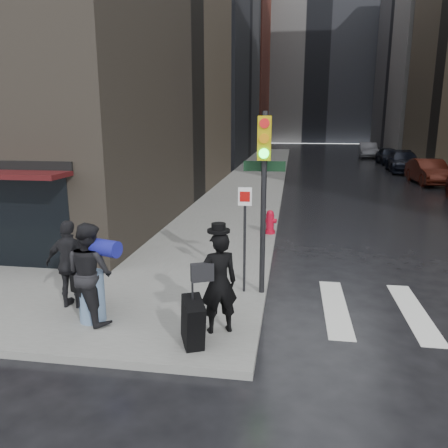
{
  "coord_description": "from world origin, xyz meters",
  "views": [
    {
      "loc": [
        2.49,
        -7.95,
        3.9
      ],
      "look_at": [
        0.79,
        2.86,
        1.3
      ],
      "focal_mm": 35.0,
      "sensor_mm": 36.0,
      "label": 1
    }
  ],
  "objects_px": {
    "parked_car_4": "(388,156)",
    "fire_hydrant": "(270,223)",
    "man_jeans": "(90,272)",
    "man_greycoat": "(71,264)",
    "traffic_light": "(262,180)",
    "parked_car_2": "(429,172)",
    "parked_car_5": "(368,150)",
    "parked_car_3": "(403,162)",
    "man_overcoat": "(214,289)"
  },
  "relations": [
    {
      "from": "parked_car_4",
      "to": "fire_hydrant",
      "type": "bearing_deg",
      "value": -108.53
    },
    {
      "from": "man_jeans",
      "to": "man_greycoat",
      "type": "relative_size",
      "value": 1.06
    },
    {
      "from": "traffic_light",
      "to": "parked_car_2",
      "type": "bearing_deg",
      "value": 63.97
    },
    {
      "from": "man_jeans",
      "to": "traffic_light",
      "type": "bearing_deg",
      "value": -121.61
    },
    {
      "from": "parked_car_2",
      "to": "parked_car_4",
      "type": "bearing_deg",
      "value": 86.72
    },
    {
      "from": "man_greycoat",
      "to": "parked_car_2",
      "type": "height_order",
      "value": "man_greycoat"
    },
    {
      "from": "parked_car_2",
      "to": "parked_car_5",
      "type": "height_order",
      "value": "parked_car_5"
    },
    {
      "from": "man_greycoat",
      "to": "parked_car_3",
      "type": "height_order",
      "value": "man_greycoat"
    },
    {
      "from": "man_overcoat",
      "to": "parked_car_2",
      "type": "distance_m",
      "value": 24.03
    },
    {
      "from": "parked_car_5",
      "to": "man_jeans",
      "type": "bearing_deg",
      "value": -100.5
    },
    {
      "from": "man_overcoat",
      "to": "fire_hydrant",
      "type": "bearing_deg",
      "value": -118.8
    },
    {
      "from": "parked_car_3",
      "to": "man_greycoat",
      "type": "bearing_deg",
      "value": -111.25
    },
    {
      "from": "fire_hydrant",
      "to": "parked_car_3",
      "type": "bearing_deg",
      "value": 66.63
    },
    {
      "from": "man_jeans",
      "to": "parked_car_3",
      "type": "distance_m",
      "value": 30.93
    },
    {
      "from": "man_greycoat",
      "to": "traffic_light",
      "type": "bearing_deg",
      "value": -160.6
    },
    {
      "from": "man_overcoat",
      "to": "man_jeans",
      "type": "relative_size",
      "value": 1.07
    },
    {
      "from": "parked_car_2",
      "to": "fire_hydrant",
      "type": "bearing_deg",
      "value": -124.4
    },
    {
      "from": "fire_hydrant",
      "to": "parked_car_4",
      "type": "height_order",
      "value": "parked_car_4"
    },
    {
      "from": "man_greycoat",
      "to": "fire_hydrant",
      "type": "bearing_deg",
      "value": -118.4
    },
    {
      "from": "fire_hydrant",
      "to": "parked_car_4",
      "type": "distance_m",
      "value": 29.45
    },
    {
      "from": "man_greycoat",
      "to": "parked_car_3",
      "type": "bearing_deg",
      "value": -114.15
    },
    {
      "from": "parked_car_3",
      "to": "man_jeans",
      "type": "bearing_deg",
      "value": -109.67
    },
    {
      "from": "parked_car_3",
      "to": "parked_car_2",
      "type": "bearing_deg",
      "value": -86.72
    },
    {
      "from": "man_greycoat",
      "to": "parked_car_5",
      "type": "bearing_deg",
      "value": -106.01
    },
    {
      "from": "parked_car_4",
      "to": "parked_car_2",
      "type": "bearing_deg",
      "value": -90.96
    },
    {
      "from": "man_overcoat",
      "to": "parked_car_3",
      "type": "relative_size",
      "value": 0.37
    },
    {
      "from": "man_greycoat",
      "to": "fire_hydrant",
      "type": "xyz_separation_m",
      "value": [
        3.69,
        6.65,
        -0.55
      ]
    },
    {
      "from": "fire_hydrant",
      "to": "parked_car_2",
      "type": "xyz_separation_m",
      "value": [
        9.15,
        14.57,
        0.27
      ]
    },
    {
      "from": "man_jeans",
      "to": "traffic_light",
      "type": "height_order",
      "value": "traffic_light"
    },
    {
      "from": "man_overcoat",
      "to": "parked_car_3",
      "type": "xyz_separation_m",
      "value": [
        9.79,
        28.63,
        -0.22
      ]
    },
    {
      "from": "traffic_light",
      "to": "parked_car_4",
      "type": "xyz_separation_m",
      "value": [
        9.32,
        33.28,
        -1.94
      ]
    },
    {
      "from": "parked_car_2",
      "to": "man_jeans",
      "type": "bearing_deg",
      "value": -121.44
    },
    {
      "from": "man_overcoat",
      "to": "traffic_light",
      "type": "height_order",
      "value": "traffic_light"
    },
    {
      "from": "traffic_light",
      "to": "man_overcoat",
      "type": "bearing_deg",
      "value": -110.02
    },
    {
      "from": "traffic_light",
      "to": "parked_car_2",
      "type": "xyz_separation_m",
      "value": [
        9.08,
        19.94,
        -1.92
      ]
    },
    {
      "from": "parked_car_2",
      "to": "parked_car_4",
      "type": "relative_size",
      "value": 1.07
    },
    {
      "from": "man_jeans",
      "to": "parked_car_5",
      "type": "distance_m",
      "value": 43.36
    },
    {
      "from": "man_greycoat",
      "to": "traffic_light",
      "type": "height_order",
      "value": "traffic_light"
    },
    {
      "from": "parked_car_2",
      "to": "parked_car_3",
      "type": "relative_size",
      "value": 0.86
    },
    {
      "from": "man_overcoat",
      "to": "man_greycoat",
      "type": "relative_size",
      "value": 1.13
    },
    {
      "from": "man_jeans",
      "to": "man_greycoat",
      "type": "bearing_deg",
      "value": -11.01
    },
    {
      "from": "man_overcoat",
      "to": "fire_hydrant",
      "type": "relative_size",
      "value": 2.54
    },
    {
      "from": "man_greycoat",
      "to": "parked_car_4",
      "type": "relative_size",
      "value": 0.41
    },
    {
      "from": "parked_car_3",
      "to": "man_overcoat",
      "type": "bearing_deg",
      "value": -105.36
    },
    {
      "from": "man_overcoat",
      "to": "man_jeans",
      "type": "height_order",
      "value": "man_overcoat"
    },
    {
      "from": "parked_car_3",
      "to": "traffic_light",
      "type": "bearing_deg",
      "value": -105.39
    },
    {
      "from": "traffic_light",
      "to": "parked_car_3",
      "type": "height_order",
      "value": "traffic_light"
    },
    {
      "from": "man_jeans",
      "to": "parked_car_2",
      "type": "bearing_deg",
      "value": -91.53
    },
    {
      "from": "parked_car_4",
      "to": "parked_car_5",
      "type": "bearing_deg",
      "value": 96.6
    },
    {
      "from": "parked_car_3",
      "to": "fire_hydrant",
      "type": "bearing_deg",
      "value": -109.86
    }
  ]
}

